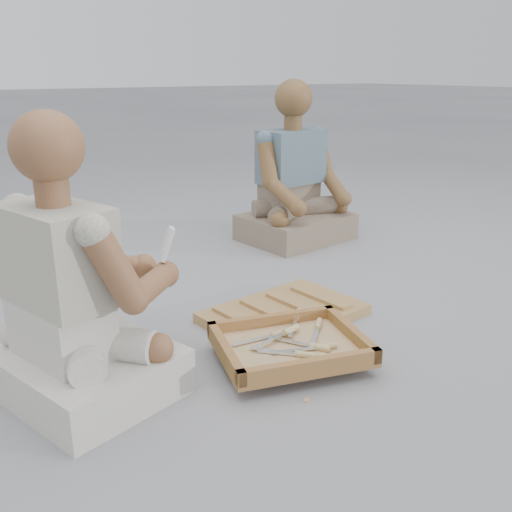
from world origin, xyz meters
TOP-DOWN VIEW (x-y plane):
  - ground at (0.00, 0.00)m, footprint 60.00×60.00m
  - carved_panel at (0.11, 0.22)m, footprint 0.63×0.46m
  - tool_tray at (-0.09, -0.08)m, footprint 0.56×0.50m
  - chisel_0 at (-0.03, -0.16)m, footprint 0.21×0.10m
  - chisel_1 at (-0.04, -0.14)m, footprint 0.13×0.20m
  - chisel_2 at (0.05, 0.06)m, footprint 0.17×0.16m
  - chisel_3 at (-0.09, 0.00)m, footprint 0.22×0.04m
  - chisel_4 at (-0.09, -0.17)m, footprint 0.17×0.17m
  - chisel_5 at (-0.06, -0.02)m, footprint 0.22×0.07m
  - chisel_6 at (0.06, -0.04)m, footprint 0.17×0.16m
  - chisel_7 at (-0.11, -0.15)m, footprint 0.16×0.18m
  - wood_chip_0 at (-0.05, 0.13)m, footprint 0.02×0.02m
  - wood_chip_1 at (0.09, 0.31)m, footprint 0.02×0.02m
  - wood_chip_2 at (0.17, 0.01)m, footprint 0.02×0.02m
  - wood_chip_3 at (-0.07, -0.01)m, footprint 0.02×0.02m
  - wood_chip_4 at (0.16, 0.18)m, footprint 0.02×0.02m
  - wood_chip_5 at (0.09, -0.11)m, footprint 0.02×0.02m
  - wood_chip_6 at (-0.14, 0.32)m, footprint 0.02×0.02m
  - wood_chip_7 at (-0.19, -0.29)m, footprint 0.02×0.02m
  - wood_chip_8 at (0.19, 0.32)m, footprint 0.02×0.02m
  - wood_chip_9 at (0.07, 0.04)m, footprint 0.02×0.02m
  - craftsman at (-0.72, 0.14)m, footprint 0.62×0.63m
  - companion at (0.83, 1.08)m, footprint 0.62×0.52m
  - mobile_phone at (-0.40, 0.17)m, footprint 0.06×0.06m

SIDE VIEW (x-z plane):
  - ground at x=0.00m, z-range 0.00..0.00m
  - wood_chip_0 at x=-0.05m, z-range 0.00..0.00m
  - wood_chip_1 at x=0.09m, z-range 0.00..0.00m
  - wood_chip_2 at x=0.17m, z-range 0.00..0.00m
  - wood_chip_3 at x=-0.07m, z-range 0.00..0.00m
  - wood_chip_4 at x=0.16m, z-range 0.00..0.00m
  - wood_chip_5 at x=0.09m, z-range 0.00..0.00m
  - wood_chip_6 at x=-0.14m, z-range 0.00..0.00m
  - wood_chip_7 at x=-0.19m, z-range 0.00..0.00m
  - wood_chip_8 at x=0.19m, z-range 0.00..0.00m
  - wood_chip_9 at x=0.07m, z-range 0.00..0.00m
  - carved_panel at x=0.11m, z-range 0.00..0.04m
  - tool_tray at x=-0.09m, z-range 0.03..0.09m
  - chisel_4 at x=-0.09m, z-range 0.06..0.08m
  - chisel_3 at x=-0.09m, z-range 0.06..0.08m
  - chisel_7 at x=-0.11m, z-range 0.06..0.08m
  - chisel_0 at x=-0.03m, z-range 0.06..0.08m
  - chisel_1 at x=-0.04m, z-range 0.06..0.08m
  - chisel_6 at x=0.06m, z-range 0.06..0.08m
  - chisel_2 at x=0.05m, z-range 0.07..0.09m
  - chisel_5 at x=-0.06m, z-range 0.07..0.09m
  - craftsman at x=-0.72m, z-range -0.13..0.71m
  - companion at x=0.83m, z-range -0.15..0.74m
  - mobile_phone at x=-0.40m, z-range 0.35..0.46m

